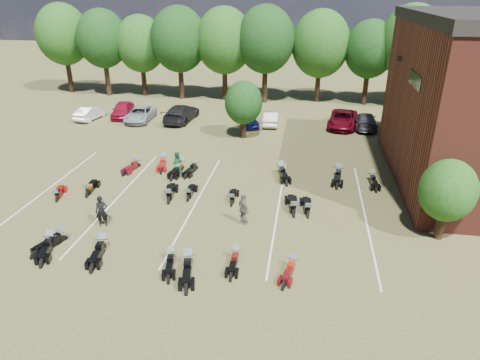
% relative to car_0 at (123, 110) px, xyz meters
% --- Properties ---
extents(ground, '(160.00, 160.00, 0.00)m').
position_rel_car_0_xyz_m(ground, '(14.99, -20.08, -0.74)').
color(ground, brown).
rests_on(ground, ground).
extents(car_0, '(2.50, 4.60, 1.48)m').
position_rel_car_0_xyz_m(car_0, '(0.00, 0.00, 0.00)').
color(car_0, maroon).
rests_on(car_0, ground).
extents(car_1, '(1.97, 4.09, 1.29)m').
position_rel_car_0_xyz_m(car_1, '(-2.77, -1.31, -0.10)').
color(car_1, silver).
rests_on(car_1, ground).
extents(car_2, '(2.50, 4.91, 1.33)m').
position_rel_car_0_xyz_m(car_2, '(2.25, -1.08, -0.08)').
color(car_2, '#969A9E').
rests_on(car_2, ground).
extents(car_3, '(2.70, 5.65, 1.59)m').
position_rel_car_0_xyz_m(car_3, '(6.24, -0.48, 0.05)').
color(car_3, black).
rests_on(car_3, ground).
extents(car_4, '(2.89, 4.16, 1.32)m').
position_rel_car_0_xyz_m(car_4, '(12.84, -0.96, -0.08)').
color(car_4, '#0C1055').
rests_on(car_4, ground).
extents(car_5, '(1.49, 3.96, 1.29)m').
position_rel_car_0_xyz_m(car_5, '(15.01, -0.35, -0.10)').
color(car_5, '#BABBB6').
rests_on(car_5, ground).
extents(car_6, '(3.20, 5.63, 1.48)m').
position_rel_car_0_xyz_m(car_6, '(21.65, 0.01, -0.00)').
color(car_6, '#5E0513').
rests_on(car_6, ground).
extents(car_7, '(2.00, 4.84, 1.40)m').
position_rel_car_0_xyz_m(car_7, '(23.69, -0.03, -0.04)').
color(car_7, '#39383D').
rests_on(car_7, ground).
extents(person_black, '(0.76, 0.63, 1.79)m').
position_rel_car_0_xyz_m(person_black, '(7.65, -20.67, 0.15)').
color(person_black, black).
rests_on(person_black, ground).
extents(person_green, '(0.95, 0.80, 1.73)m').
position_rel_car_0_xyz_m(person_green, '(9.66, -13.27, 0.12)').
color(person_green, '#296E40').
rests_on(person_green, ground).
extents(person_grey, '(1.00, 1.13, 1.84)m').
position_rel_car_0_xyz_m(person_grey, '(15.23, -19.24, 0.18)').
color(person_grey, '#635F55').
rests_on(person_grey, ground).
extents(motorcycle_0, '(1.32, 2.34, 1.24)m').
position_rel_car_0_xyz_m(motorcycle_0, '(5.95, -23.03, -0.74)').
color(motorcycle_0, black).
rests_on(motorcycle_0, ground).
extents(motorcycle_1, '(1.42, 2.32, 1.23)m').
position_rel_car_0_xyz_m(motorcycle_1, '(6.24, -22.49, -0.74)').
color(motorcycle_1, black).
rests_on(motorcycle_1, ground).
extents(motorcycle_2, '(1.10, 2.40, 1.29)m').
position_rel_car_0_xyz_m(motorcycle_2, '(8.68, -22.92, -0.74)').
color(motorcycle_2, black).
rests_on(motorcycle_2, ground).
extents(motorcycle_3, '(1.26, 2.50, 1.33)m').
position_rel_car_0_xyz_m(motorcycle_3, '(13.29, -23.66, -0.74)').
color(motorcycle_3, black).
rests_on(motorcycle_3, ground).
extents(motorcycle_4, '(1.08, 2.14, 1.14)m').
position_rel_car_0_xyz_m(motorcycle_4, '(12.36, -23.34, -0.74)').
color(motorcycle_4, black).
rests_on(motorcycle_4, ground).
extents(motorcycle_5, '(0.68, 2.04, 1.13)m').
position_rel_car_0_xyz_m(motorcycle_5, '(15.39, -22.71, -0.74)').
color(motorcycle_5, black).
rests_on(motorcycle_5, ground).
extents(motorcycle_6, '(1.07, 2.12, 1.13)m').
position_rel_car_0_xyz_m(motorcycle_6, '(18.11, -22.99, -0.74)').
color(motorcycle_6, '#4A0A0C').
rests_on(motorcycle_6, ground).
extents(motorcycle_7, '(1.19, 2.09, 1.11)m').
position_rel_car_0_xyz_m(motorcycle_7, '(3.49, -18.25, -0.74)').
color(motorcycle_7, maroon).
rests_on(motorcycle_7, ground).
extents(motorcycle_8, '(1.01, 2.28, 1.23)m').
position_rel_car_0_xyz_m(motorcycle_8, '(5.04, -17.37, -0.74)').
color(motorcycle_8, black).
rests_on(motorcycle_8, ground).
extents(motorcycle_9, '(0.72, 2.07, 1.14)m').
position_rel_car_0_xyz_m(motorcycle_9, '(11.43, -16.89, -0.74)').
color(motorcycle_9, black).
rests_on(motorcycle_9, ground).
extents(motorcycle_10, '(1.14, 2.53, 1.36)m').
position_rel_car_0_xyz_m(motorcycle_10, '(10.34, -17.38, -0.74)').
color(motorcycle_10, black).
rests_on(motorcycle_10, ground).
extents(motorcycle_11, '(0.72, 2.03, 1.12)m').
position_rel_car_0_xyz_m(motorcycle_11, '(14.19, -17.11, -0.74)').
color(motorcycle_11, black).
rests_on(motorcycle_11, ground).
extents(motorcycle_12, '(0.98, 2.34, 1.26)m').
position_rel_car_0_xyz_m(motorcycle_12, '(18.71, -17.80, -0.74)').
color(motorcycle_12, black).
rests_on(motorcycle_12, ground).
extents(motorcycle_13, '(1.14, 2.52, 1.36)m').
position_rel_car_0_xyz_m(motorcycle_13, '(17.91, -17.82, -0.74)').
color(motorcycle_13, black).
rests_on(motorcycle_13, ground).
extents(motorcycle_14, '(1.16, 2.25, 1.20)m').
position_rel_car_0_xyz_m(motorcycle_14, '(6.38, -12.42, -0.74)').
color(motorcycle_14, '#4C0A14').
rests_on(motorcycle_14, ground).
extents(motorcycle_15, '(1.13, 2.34, 1.25)m').
position_rel_car_0_xyz_m(motorcycle_15, '(8.09, -11.55, -0.74)').
color(motorcycle_15, maroon).
rests_on(motorcycle_15, ground).
extents(motorcycle_16, '(1.07, 2.24, 1.20)m').
position_rel_car_0_xyz_m(motorcycle_16, '(10.68, -12.22, -0.74)').
color(motorcycle_16, black).
rests_on(motorcycle_16, ground).
extents(motorcycle_17, '(0.97, 2.50, 1.36)m').
position_rel_car_0_xyz_m(motorcycle_17, '(9.67, -12.39, -0.74)').
color(motorcycle_17, black).
rests_on(motorcycle_17, ground).
extents(motorcycle_18, '(1.37, 2.54, 1.35)m').
position_rel_car_0_xyz_m(motorcycle_18, '(16.79, -12.04, -0.74)').
color(motorcycle_18, black).
rests_on(motorcycle_18, ground).
extents(motorcycle_19, '(1.02, 2.57, 1.40)m').
position_rel_car_0_xyz_m(motorcycle_19, '(20.72, -11.92, -0.74)').
color(motorcycle_19, black).
rests_on(motorcycle_19, ground).
extents(motorcycle_20, '(0.81, 2.18, 1.20)m').
position_rel_car_0_xyz_m(motorcycle_20, '(22.90, -12.31, -0.74)').
color(motorcycle_20, black).
rests_on(motorcycle_20, ground).
extents(tree_line, '(56.00, 6.00, 9.79)m').
position_rel_car_0_xyz_m(tree_line, '(13.99, 8.92, 5.57)').
color(tree_line, black).
rests_on(tree_line, ground).
extents(young_tree_near_building, '(2.80, 2.80, 4.16)m').
position_rel_car_0_xyz_m(young_tree_near_building, '(25.49, -19.08, 2.01)').
color(young_tree_near_building, black).
rests_on(young_tree_near_building, ground).
extents(young_tree_midfield, '(3.20, 3.20, 4.70)m').
position_rel_car_0_xyz_m(young_tree_midfield, '(12.99, -4.58, 2.35)').
color(young_tree_midfield, black).
rests_on(young_tree_midfield, ground).
extents(parking_lines, '(20.10, 14.00, 0.01)m').
position_rel_car_0_xyz_m(parking_lines, '(11.99, -17.08, -0.74)').
color(parking_lines, silver).
rests_on(parking_lines, ground).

